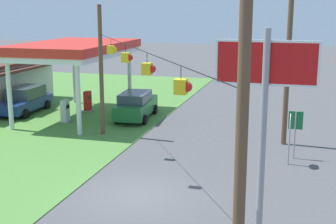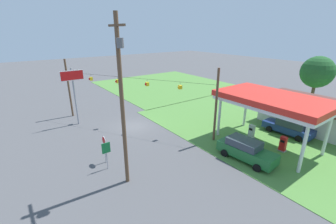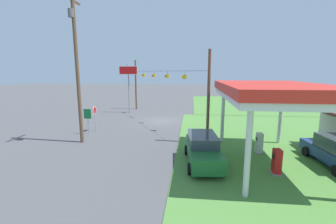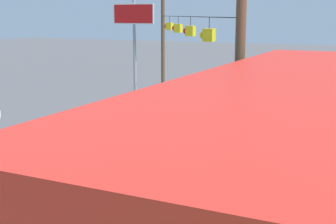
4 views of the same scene
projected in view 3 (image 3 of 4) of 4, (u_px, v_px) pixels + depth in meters
ground_plane at (161, 121)px, 27.05m from camera, size 160.00×160.00×0.00m
grass_verge_opposite_corner at (259, 104)px, 41.05m from camera, size 24.00×24.00×0.04m
gas_station_canopy at (272, 92)px, 13.74m from camera, size 9.97×5.98×5.10m
fuel_pump_near at (259, 144)px, 16.09m from camera, size 0.71×0.56×1.51m
fuel_pump_far at (277, 163)px, 12.76m from camera, size 0.71×0.56×1.51m
car_at_pumps_front at (203, 149)px, 14.31m from camera, size 5.24×2.43×1.87m
stop_sign_roadside at (95, 113)px, 21.92m from camera, size 0.80×0.08×2.50m
stop_sign_overhead at (128, 77)px, 31.33m from camera, size 0.22×2.59×6.89m
route_sign at (88, 116)px, 20.95m from camera, size 0.10×0.70×2.40m
utility_pole_main at (76, 62)px, 17.61m from camera, size 2.20×0.44×11.92m
signal_span_gantry at (160, 86)px, 26.32m from camera, size 16.46×10.24×7.55m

